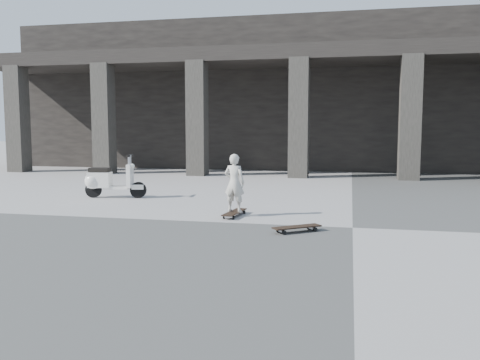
% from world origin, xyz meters
% --- Properties ---
extents(ground, '(90.00, 90.00, 0.00)m').
position_xyz_m(ground, '(0.00, 0.00, 0.00)').
color(ground, '#474745').
rests_on(ground, ground).
extents(colonnade, '(28.00, 8.82, 6.00)m').
position_xyz_m(colonnade, '(-0.00, 13.77, 3.03)').
color(colonnade, black).
rests_on(colonnade, ground).
extents(longboard, '(0.31, 0.93, 0.09)m').
position_xyz_m(longboard, '(-2.22, 0.66, 0.07)').
color(longboard, black).
rests_on(longboard, ground).
extents(skateboard_spare, '(0.79, 0.67, 0.10)m').
position_xyz_m(skateboard_spare, '(-0.89, -0.57, 0.08)').
color(skateboard_spare, black).
rests_on(skateboard_spare, ground).
extents(child, '(0.44, 0.32, 1.11)m').
position_xyz_m(child, '(-2.22, 0.66, 0.65)').
color(child, beige).
rests_on(child, longboard).
extents(scooter, '(1.50, 0.58, 1.05)m').
position_xyz_m(scooter, '(-5.86, 2.51, 0.42)').
color(scooter, black).
rests_on(scooter, ground).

